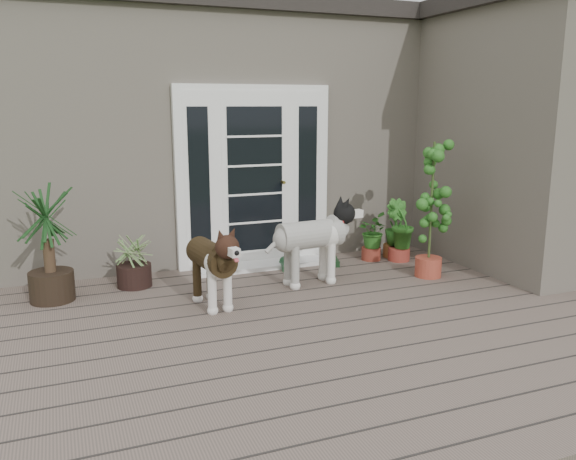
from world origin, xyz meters
name	(u,v)px	position (x,y,z in m)	size (l,w,h in m)	color
deck	(353,327)	(0.00, 0.40, 0.06)	(6.20, 4.60, 0.12)	#6B5B4C
house_main	(224,137)	(0.00, 4.65, 1.55)	(7.40, 4.00, 3.10)	#665E54
roof_main	(221,23)	(0.00, 4.65, 3.20)	(7.60, 4.20, 0.20)	#2D2826
house_wing	(526,146)	(2.90, 1.50, 1.55)	(1.60, 2.40, 3.10)	#665E54
roof_wing	(538,1)	(2.90, 1.50, 3.20)	(1.80, 2.60, 0.20)	#2D2826
door_unit	(254,176)	(-0.20, 2.60, 1.19)	(1.90, 0.14, 2.15)	white
door_step	(260,265)	(-0.20, 2.40, 0.14)	(1.60, 0.40, 0.05)	white
brindle_dog	(212,270)	(-1.09, 1.25, 0.48)	(0.37, 0.87, 0.73)	#372814
white_dog	(310,248)	(0.08, 1.56, 0.52)	(0.41, 0.97, 0.80)	silver
spider_plant	(133,257)	(-1.71, 2.18, 0.45)	(0.61, 0.61, 0.65)	#9FB972
yucca	(48,243)	(-2.53, 2.01, 0.71)	(0.82, 0.82, 1.19)	black
herb_a	(371,240)	(1.21, 2.20, 0.37)	(0.40, 0.40, 0.50)	#1A5E1E
herb_b	(399,239)	(1.52, 2.05, 0.40)	(0.37, 0.37, 0.56)	#1C621D
herb_c	(395,238)	(1.57, 2.22, 0.37)	(0.32, 0.32, 0.50)	#1A5518
sapling	(431,208)	(1.45, 1.33, 0.91)	(0.47, 0.47, 1.58)	#2A5B1A
clog_left	(286,264)	(0.06, 2.22, 0.17)	(0.16, 0.34, 0.10)	#16391E
clog_right	(334,261)	(0.67, 2.17, 0.17)	(0.14, 0.31, 0.09)	black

